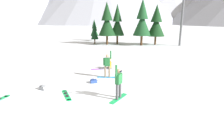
{
  "coord_description": "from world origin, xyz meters",
  "views": [
    {
      "loc": [
        3.35,
        -8.79,
        4.35
      ],
      "look_at": [
        2.46,
        4.7,
        1.0
      ],
      "focal_mm": 28.26,
      "sensor_mm": 36.0,
      "label": 1
    }
  ],
  "objects_px": {
    "snowboarder_midground": "(107,65)",
    "pine_tree_broad": "(94,29)",
    "ski_lift_tower": "(183,4)",
    "snowboarder_background": "(108,65)",
    "pine_tree_young": "(117,23)",
    "pine_tree_leaning": "(142,20)",
    "snowboarder_foreground": "(119,83)",
    "pine_tree_twin": "(156,23)",
    "pine_tree_short": "(107,22)",
    "loose_snowboard_near_right": "(67,95)",
    "backpack_grey": "(43,87)",
    "pine_tree_slender": "(95,32)",
    "backpack_blue": "(94,81)"
  },
  "relations": [
    {
      "from": "pine_tree_slender",
      "to": "backpack_grey",
      "type": "bearing_deg",
      "value": -89.69
    },
    {
      "from": "pine_tree_young",
      "to": "pine_tree_leaning",
      "type": "bearing_deg",
      "value": -20.33
    },
    {
      "from": "backpack_grey",
      "to": "ski_lift_tower",
      "type": "bearing_deg",
      "value": 54.41
    },
    {
      "from": "pine_tree_leaning",
      "to": "pine_tree_young",
      "type": "bearing_deg",
      "value": 159.67
    },
    {
      "from": "pine_tree_broad",
      "to": "snowboarder_midground",
      "type": "bearing_deg",
      "value": -78.47
    },
    {
      "from": "pine_tree_twin",
      "to": "pine_tree_short",
      "type": "xyz_separation_m",
      "value": [
        -8.51,
        -0.47,
        0.23
      ]
    },
    {
      "from": "snowboarder_foreground",
      "to": "pine_tree_leaning",
      "type": "xyz_separation_m",
      "value": [
        3.28,
        21.35,
        3.26
      ]
    },
    {
      "from": "pine_tree_twin",
      "to": "pine_tree_slender",
      "type": "distance_m",
      "value": 10.89
    },
    {
      "from": "snowboarder_background",
      "to": "pine_tree_young",
      "type": "bearing_deg",
      "value": 89.19
    },
    {
      "from": "backpack_grey",
      "to": "pine_tree_young",
      "type": "distance_m",
      "value": 22.54
    },
    {
      "from": "snowboarder_foreground",
      "to": "loose_snowboard_near_right",
      "type": "xyz_separation_m",
      "value": [
        -3.07,
        0.23,
        -0.93
      ]
    },
    {
      "from": "snowboarder_background",
      "to": "backpack_grey",
      "type": "xyz_separation_m",
      "value": [
        -3.69,
        -5.14,
        -0.2
      ]
    },
    {
      "from": "backpack_grey",
      "to": "ski_lift_tower",
      "type": "relative_size",
      "value": 0.05
    },
    {
      "from": "pine_tree_twin",
      "to": "pine_tree_leaning",
      "type": "relative_size",
      "value": 0.89
    },
    {
      "from": "backpack_blue",
      "to": "pine_tree_twin",
      "type": "height_order",
      "value": "pine_tree_twin"
    },
    {
      "from": "backpack_blue",
      "to": "pine_tree_broad",
      "type": "bearing_deg",
      "value": 99.1
    },
    {
      "from": "backpack_grey",
      "to": "pine_tree_twin",
      "type": "height_order",
      "value": "pine_tree_twin"
    },
    {
      "from": "snowboarder_midground",
      "to": "snowboarder_background",
      "type": "bearing_deg",
      "value": 94.57
    },
    {
      "from": "pine_tree_twin",
      "to": "pine_tree_short",
      "type": "height_order",
      "value": "pine_tree_short"
    },
    {
      "from": "backpack_grey",
      "to": "pine_tree_broad",
      "type": "relative_size",
      "value": 0.13
    },
    {
      "from": "pine_tree_broad",
      "to": "ski_lift_tower",
      "type": "xyz_separation_m",
      "value": [
        15.75,
        -6.62,
        4.35
      ]
    },
    {
      "from": "snowboarder_foreground",
      "to": "snowboarder_midground",
      "type": "xyz_separation_m",
      "value": [
        -0.97,
        3.71,
        0.04
      ]
    },
    {
      "from": "snowboarder_foreground",
      "to": "snowboarder_background",
      "type": "height_order",
      "value": "snowboarder_foreground"
    },
    {
      "from": "snowboarder_foreground",
      "to": "pine_tree_leaning",
      "type": "relative_size",
      "value": 0.26
    },
    {
      "from": "pine_tree_twin",
      "to": "pine_tree_leaning",
      "type": "height_order",
      "value": "pine_tree_leaning"
    },
    {
      "from": "loose_snowboard_near_right",
      "to": "pine_tree_broad",
      "type": "bearing_deg",
      "value": 95.89
    },
    {
      "from": "pine_tree_leaning",
      "to": "snowboarder_midground",
      "type": "bearing_deg",
      "value": -103.55
    },
    {
      "from": "pine_tree_young",
      "to": "loose_snowboard_near_right",
      "type": "bearing_deg",
      "value": -95.4
    },
    {
      "from": "pine_tree_slender",
      "to": "ski_lift_tower",
      "type": "bearing_deg",
      "value": -3.61
    },
    {
      "from": "loose_snowboard_near_right",
      "to": "pine_tree_leaning",
      "type": "height_order",
      "value": "pine_tree_leaning"
    },
    {
      "from": "snowboarder_background",
      "to": "pine_tree_short",
      "type": "relative_size",
      "value": 0.25
    },
    {
      "from": "loose_snowboard_near_right",
      "to": "pine_tree_leaning",
      "type": "xyz_separation_m",
      "value": [
        6.36,
        21.12,
        4.19
      ]
    },
    {
      "from": "pine_tree_slender",
      "to": "snowboarder_midground",
      "type": "bearing_deg",
      "value": -77.94
    },
    {
      "from": "backpack_grey",
      "to": "pine_tree_slender",
      "type": "xyz_separation_m",
      "value": [
        -0.12,
        21.4,
        2.1
      ]
    },
    {
      "from": "snowboarder_background",
      "to": "backpack_blue",
      "type": "xyz_separation_m",
      "value": [
        -0.68,
        -3.7,
        -0.21
      ]
    },
    {
      "from": "snowboarder_foreground",
      "to": "pine_tree_young",
      "type": "height_order",
      "value": "pine_tree_young"
    },
    {
      "from": "snowboarder_foreground",
      "to": "pine_tree_slender",
      "type": "relative_size",
      "value": 0.49
    },
    {
      "from": "pine_tree_leaning",
      "to": "ski_lift_tower",
      "type": "relative_size",
      "value": 0.64
    },
    {
      "from": "loose_snowboard_near_right",
      "to": "pine_tree_slender",
      "type": "distance_m",
      "value": 22.39
    },
    {
      "from": "snowboarder_midground",
      "to": "pine_tree_broad",
      "type": "height_order",
      "value": "pine_tree_broad"
    },
    {
      "from": "snowboarder_background",
      "to": "backpack_blue",
      "type": "height_order",
      "value": "snowboarder_background"
    },
    {
      "from": "pine_tree_young",
      "to": "snowboarder_midground",
      "type": "bearing_deg",
      "value": -90.12
    },
    {
      "from": "snowboarder_background",
      "to": "pine_tree_twin",
      "type": "bearing_deg",
      "value": 66.74
    },
    {
      "from": "snowboarder_midground",
      "to": "ski_lift_tower",
      "type": "xyz_separation_m",
      "value": [
        10.77,
        17.79,
        5.76
      ]
    },
    {
      "from": "pine_tree_broad",
      "to": "ski_lift_tower",
      "type": "relative_size",
      "value": 0.36
    },
    {
      "from": "pine_tree_twin",
      "to": "pine_tree_short",
      "type": "distance_m",
      "value": 8.53
    },
    {
      "from": "pine_tree_short",
      "to": "pine_tree_leaning",
      "type": "distance_m",
      "value": 6.01
    },
    {
      "from": "snowboarder_foreground",
      "to": "backpack_grey",
      "type": "distance_m",
      "value": 5.03
    },
    {
      "from": "snowboarder_midground",
      "to": "backpack_grey",
      "type": "relative_size",
      "value": 3.76
    },
    {
      "from": "pine_tree_slender",
      "to": "snowboarder_foreground",
      "type": "bearing_deg",
      "value": -77.51
    }
  ]
}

